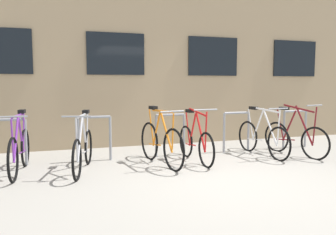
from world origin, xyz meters
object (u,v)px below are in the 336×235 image
(bicycle_purple, at_px, (20,150))
(bicycle_orange, at_px, (161,143))
(bicycle_red, at_px, (195,142))
(bicycle_maroon, at_px, (295,137))
(bicycle_silver, at_px, (83,149))
(bicycle_white, at_px, (262,137))

(bicycle_purple, relative_size, bicycle_orange, 1.00)
(bicycle_red, relative_size, bicycle_maroon, 1.00)
(bicycle_maroon, bearing_deg, bicycle_silver, 179.93)
(bicycle_red, xyz_separation_m, bicycle_maroon, (2.16, -0.09, 0.01))
(bicycle_red, height_order, bicycle_purple, bicycle_red)
(bicycle_silver, bearing_deg, bicycle_orange, 1.98)
(bicycle_silver, height_order, bicycle_orange, bicycle_orange)
(bicycle_white, distance_m, bicycle_silver, 3.57)
(bicycle_silver, bearing_deg, bicycle_purple, 169.58)
(bicycle_silver, xyz_separation_m, bicycle_purple, (-1.00, 0.18, 0.01))
(bicycle_maroon, height_order, bicycle_purple, bicycle_maroon)
(bicycle_maroon, bearing_deg, bicycle_red, 177.63)
(bicycle_maroon, height_order, bicycle_silver, bicycle_maroon)
(bicycle_orange, bearing_deg, bicycle_silver, -178.02)
(bicycle_maroon, relative_size, bicycle_purple, 0.92)
(bicycle_red, xyz_separation_m, bicycle_purple, (-3.06, 0.10, 0.02))
(bicycle_maroon, distance_m, bicycle_purple, 5.22)
(bicycle_maroon, relative_size, bicycle_white, 0.94)
(bicycle_orange, bearing_deg, bicycle_white, 3.28)
(bicycle_silver, xyz_separation_m, bicycle_orange, (1.37, 0.05, 0.03))
(bicycle_maroon, xyz_separation_m, bicycle_orange, (-2.85, 0.05, 0.03))
(bicycle_red, height_order, bicycle_maroon, bicycle_maroon)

